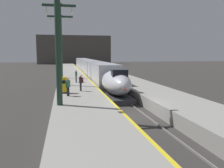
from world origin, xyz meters
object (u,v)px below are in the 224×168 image
object	(u,v)px
passenger_near_edge	(76,75)
passenger_far_waiting	(68,85)
highspeed_train_main	(91,68)
rolling_suitcase	(82,80)
station_column_near	(58,30)
station_column_far	(61,41)
passenger_mid_platform	(81,82)
ticket_machine_yellow	(64,86)
station_column_mid	(60,37)

from	to	relation	value
passenger_near_edge	passenger_far_waiting	bearing A→B (deg)	-96.95
highspeed_train_main	rolling_suitcase	world-z (taller)	highspeed_train_main
passenger_far_waiting	station_column_near	bearing A→B (deg)	-100.37
highspeed_train_main	station_column_far	distance (m)	12.44
passenger_mid_platform	rolling_suitcase	world-z (taller)	passenger_mid_platform
passenger_mid_platform	passenger_far_waiting	xyz separation A→B (m)	(-1.36, -2.79, 0.00)
highspeed_train_main	ticket_machine_yellow	distance (m)	26.14
passenger_mid_platform	rolling_suitcase	size ratio (longest dim) A/B	1.72
station_column_mid	station_column_far	bearing A→B (deg)	90.00
highspeed_train_main	station_column_far	bearing A→B (deg)	-121.27
station_column_mid	passenger_far_waiting	xyz separation A→B (m)	(0.70, -8.08, -4.92)
highspeed_train_main	station_column_far	world-z (taller)	station_column_far
station_column_far	passenger_mid_platform	distance (m)	15.75
station_column_mid	ticket_machine_yellow	world-z (taller)	station_column_mid
passenger_mid_platform	rolling_suitcase	distance (m)	7.99
station_column_mid	rolling_suitcase	size ratio (longest dim) A/B	10.10
ticket_machine_yellow	rolling_suitcase	bearing A→B (deg)	74.81
highspeed_train_main	passenger_far_waiting	distance (m)	27.79
highspeed_train_main	passenger_near_edge	size ratio (longest dim) A/B	34.20
station_column_far	ticket_machine_yellow	world-z (taller)	station_column_far
station_column_near	passenger_mid_platform	distance (m)	8.35
highspeed_train_main	passenger_far_waiting	size ratio (longest dim) A/B	34.20
passenger_near_edge	ticket_machine_yellow	bearing A→B (deg)	-100.51
highspeed_train_main	station_column_mid	world-z (taller)	station_column_mid
passenger_far_waiting	station_column_mid	bearing A→B (deg)	94.96
highspeed_train_main	station_column_mid	xyz separation A→B (m)	(-5.90, -19.22, 5.01)
highspeed_train_main	station_column_mid	size ratio (longest dim) A/B	5.83
highspeed_train_main	passenger_near_edge	distance (m)	17.10
station_column_mid	passenger_mid_platform	distance (m)	7.52
passenger_far_waiting	rolling_suitcase	bearing A→B (deg)	79.01
station_column_far	rolling_suitcase	distance (m)	9.33
station_column_near	passenger_far_waiting	xyz separation A→B (m)	(0.70, 3.83, -4.66)
highspeed_train_main	rolling_suitcase	xyz separation A→B (m)	(-3.12, -16.58, -0.60)
passenger_mid_platform	ticket_machine_yellow	size ratio (longest dim) A/B	1.06
station_column_far	rolling_suitcase	bearing A→B (deg)	-67.95
passenger_near_edge	ticket_machine_yellow	size ratio (longest dim) A/B	1.06
highspeed_train_main	station_column_far	size ratio (longest dim) A/B	5.77
highspeed_train_main	passenger_far_waiting	world-z (taller)	highspeed_train_main
rolling_suitcase	station_column_mid	bearing A→B (deg)	-136.52
ticket_machine_yellow	passenger_near_edge	bearing A→B (deg)	79.49
station_column_mid	highspeed_train_main	bearing A→B (deg)	72.94
station_column_near	station_column_mid	world-z (taller)	station_column_mid
station_column_near	station_column_far	distance (m)	21.42
highspeed_train_main	station_column_near	world-z (taller)	station_column_near
rolling_suitcase	ticket_machine_yellow	bearing A→B (deg)	-105.19
passenger_mid_platform	ticket_machine_yellow	world-z (taller)	passenger_mid_platform
station_column_mid	passenger_mid_platform	bearing A→B (deg)	-68.73
station_column_far	ticket_machine_yellow	size ratio (longest dim) A/B	6.26
station_column_mid	passenger_mid_platform	world-z (taller)	station_column_mid
station_column_mid	ticket_machine_yellow	distance (m)	8.17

